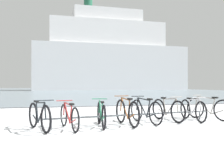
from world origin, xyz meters
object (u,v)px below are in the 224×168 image
Objects in this scene: bicycle_4 at (145,111)px; bicycle_6 at (193,110)px; bicycle_3 at (127,112)px; bicycle_5 at (168,110)px; ferry_ship at (109,57)px; bicycle_2 at (101,114)px; bicycle_1 at (69,116)px; bicycle_7 at (209,109)px; bicycle_0 at (39,116)px.

bicycle_4 reaches higher than bicycle_6.
bicycle_3 reaches higher than bicycle_5.
bicycle_4 is 56.67m from ferry_ship.
bicycle_2 is 0.98× the size of bicycle_4.
bicycle_3 is (0.77, 0.07, 0.03)m from bicycle_2.
bicycle_1 is 0.98× the size of bicycle_3.
bicycle_7 is (2.39, 0.26, 0.00)m from bicycle_4.
bicycle_4 reaches higher than bicycle_2.
bicycle_4 is 1.03× the size of bicycle_6.
bicycle_2 is at bearing -167.42° from bicycle_4.
bicycle_7 is (3.84, 0.58, 0.02)m from bicycle_2.
bicycle_2 is at bearing -102.84° from ferry_ship.
bicycle_3 is 57.05m from ferry_ship.
bicycle_5 is at bearing 13.92° from bicycle_2.
bicycle_4 is 1.06× the size of bicycle_7.
bicycle_1 is at bearing -167.25° from bicycle_2.
bicycle_4 is at bearing -163.90° from bicycle_5.
bicycle_0 is at bearing -172.86° from bicycle_2.
bicycle_1 is 2.42m from bicycle_4.
bicycle_3 is 1.63m from bicycle_5.
bicycle_7 is (4.75, 0.79, 0.03)m from bicycle_1.
bicycle_2 is at bearing -171.33° from bicycle_7.
bicycle_5 is at bearing 13.59° from bicycle_1.
bicycle_7 is 56.00m from ferry_ship.
bicycle_6 is at bearing 8.43° from bicycle_2.
ferry_ship reaches higher than bicycle_3.
bicycle_6 is 1.03× the size of bicycle_7.
bicycle_0 is at bearing -179.76° from bicycle_1.
ferry_ship is (12.60, 55.30, 8.11)m from bicycle_2.
ferry_ship is (10.28, 54.72, 8.09)m from bicycle_5.
bicycle_3 is at bearing -170.49° from bicycle_6.
ferry_ship is (9.44, 54.83, 8.10)m from bicycle_6.
bicycle_4 is at bearing 12.65° from bicycle_1.
bicycle_1 is at bearing -166.41° from bicycle_5.
ferry_ship is at bearing 75.58° from bicycle_0.
bicycle_0 is at bearing -170.32° from bicycle_4.
bicycle_7 is at bearing 9.76° from bicycle_6.
bicycle_3 is 0.98× the size of bicycle_4.
ferry_ship is at bearing 80.90° from bicycle_7.
bicycle_0 is 4.88m from bicycle_6.
bicycle_2 is (1.67, 0.21, -0.02)m from bicycle_0.
bicycle_6 is 0.04× the size of ferry_ship.
bicycle_6 is at bearing -7.24° from bicycle_5.
bicycle_2 is 0.77m from bicycle_3.
bicycle_7 is at bearing 9.56° from bicycle_3.
bicycle_4 reaches higher than bicycle_5.
ferry_ship is (14.27, 55.51, 8.09)m from bicycle_0.
bicycle_7 is (1.52, 0.01, 0.01)m from bicycle_5.
bicycle_5 is (0.87, 0.25, -0.00)m from bicycle_4.
bicycle_4 is 1.72m from bicycle_6.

